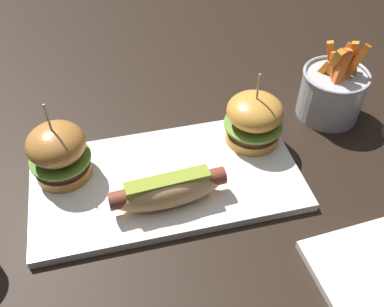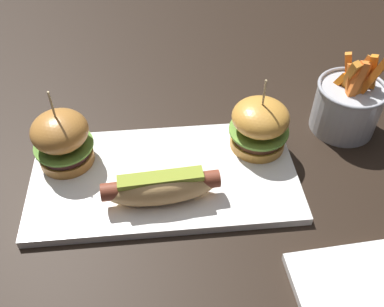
% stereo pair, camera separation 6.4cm
% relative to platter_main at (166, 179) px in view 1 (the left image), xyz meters
% --- Properties ---
extents(ground_plane, '(3.00, 3.00, 0.00)m').
position_rel_platter_main_xyz_m(ground_plane, '(0.00, 0.00, -0.01)').
color(ground_plane, black).
extents(platter_main, '(0.41, 0.21, 0.01)m').
position_rel_platter_main_xyz_m(platter_main, '(0.00, 0.00, 0.00)').
color(platter_main, white).
rests_on(platter_main, ground).
extents(hot_dog, '(0.17, 0.06, 0.05)m').
position_rel_platter_main_xyz_m(hot_dog, '(-0.01, -0.05, 0.03)').
color(hot_dog, tan).
rests_on(hot_dog, platter_main).
extents(slider_left, '(0.09, 0.09, 0.13)m').
position_rel_platter_main_xyz_m(slider_left, '(-0.15, 0.04, 0.05)').
color(slider_left, '#B57635').
rests_on(slider_left, platter_main).
extents(slider_right, '(0.10, 0.10, 0.13)m').
position_rel_platter_main_xyz_m(slider_right, '(0.15, 0.05, 0.05)').
color(slider_right, gold).
rests_on(slider_right, platter_main).
extents(fries_bucket, '(0.11, 0.11, 0.14)m').
position_rel_platter_main_xyz_m(fries_bucket, '(0.32, 0.10, 0.04)').
color(fries_bucket, '#B7BABF').
rests_on(fries_bucket, ground).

